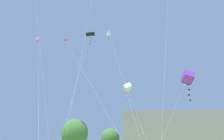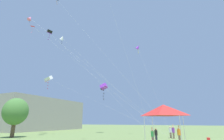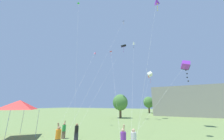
{
  "view_description": "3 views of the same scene",
  "coord_description": "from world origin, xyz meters",
  "px_view_note": "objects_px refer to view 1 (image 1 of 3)",
  "views": [
    {
      "loc": [
        2.99,
        -7.89,
        1.58
      ],
      "look_at": [
        0.64,
        17.71,
        9.87
      ],
      "focal_mm": 40.0,
      "sensor_mm": 36.0,
      "label": 1
    },
    {
      "loc": [
        -25.57,
        3.26,
        2.43
      ],
      "look_at": [
        -1.93,
        15.09,
        10.27
      ],
      "focal_mm": 28.0,
      "sensor_mm": 36.0,
      "label": 2
    },
    {
      "loc": [
        7.44,
        -2.01,
        3.5
      ],
      "look_at": [
        -1.38,
        15.69,
        8.98
      ],
      "focal_mm": 20.0,
      "sensor_mm": 36.0,
      "label": 3
    }
  ],
  "objects_px": {
    "kite_pink_diamond_4": "(38,39)",
    "kite_purple_box_6": "(188,78)",
    "kite_black_box_1": "(90,34)",
    "kite_white_diamond_8": "(109,32)",
    "kite_white_box_0": "(127,88)",
    "kite_red_delta_3": "(66,42)"
  },
  "relations": [
    {
      "from": "kite_pink_diamond_4",
      "to": "kite_purple_box_6",
      "type": "bearing_deg",
      "value": -3.01
    },
    {
      "from": "kite_black_box_1",
      "to": "kite_white_diamond_8",
      "type": "xyz_separation_m",
      "value": [
        3.04,
        -0.48,
        -0.03
      ]
    },
    {
      "from": "kite_pink_diamond_4",
      "to": "kite_white_diamond_8",
      "type": "bearing_deg",
      "value": 17.08
    },
    {
      "from": "kite_white_box_0",
      "to": "kite_white_diamond_8",
      "type": "xyz_separation_m",
      "value": [
        -2.56,
        -5.47,
        7.63
      ]
    },
    {
      "from": "kite_red_delta_3",
      "to": "kite_white_diamond_8",
      "type": "height_order",
      "value": "kite_white_diamond_8"
    },
    {
      "from": "kite_white_diamond_8",
      "to": "kite_white_box_0",
      "type": "bearing_deg",
      "value": 64.93
    },
    {
      "from": "kite_black_box_1",
      "to": "kite_purple_box_6",
      "type": "xyz_separation_m",
      "value": [
        13.53,
        -4.65,
        -8.88
      ]
    },
    {
      "from": "kite_purple_box_6",
      "to": "kite_white_diamond_8",
      "type": "height_order",
      "value": "kite_white_diamond_8"
    },
    {
      "from": "kite_pink_diamond_4",
      "to": "kite_white_box_0",
      "type": "bearing_deg",
      "value": 34.18
    },
    {
      "from": "kite_white_diamond_8",
      "to": "kite_black_box_1",
      "type": "bearing_deg",
      "value": 170.94
    },
    {
      "from": "kite_white_box_0",
      "to": "kite_red_delta_3",
      "type": "bearing_deg",
      "value": -149.01
    },
    {
      "from": "kite_black_box_1",
      "to": "kite_pink_diamond_4",
      "type": "bearing_deg",
      "value": -152.97
    },
    {
      "from": "kite_red_delta_3",
      "to": "kite_pink_diamond_4",
      "type": "relative_size",
      "value": 1.07
    },
    {
      "from": "kite_black_box_1",
      "to": "kite_purple_box_6",
      "type": "height_order",
      "value": "kite_black_box_1"
    },
    {
      "from": "kite_black_box_1",
      "to": "kite_red_delta_3",
      "type": "height_order",
      "value": "kite_black_box_1"
    },
    {
      "from": "kite_pink_diamond_4",
      "to": "kite_purple_box_6",
      "type": "distance_m",
      "value": 21.64
    },
    {
      "from": "kite_purple_box_6",
      "to": "kite_white_diamond_8",
      "type": "distance_m",
      "value": 14.35
    },
    {
      "from": "kite_red_delta_3",
      "to": "kite_pink_diamond_4",
      "type": "bearing_deg",
      "value": -138.06
    },
    {
      "from": "kite_white_box_0",
      "to": "kite_red_delta_3",
      "type": "xyz_separation_m",
      "value": [
        -9.27,
        -5.57,
        6.32
      ]
    },
    {
      "from": "kite_black_box_1",
      "to": "kite_purple_box_6",
      "type": "relative_size",
      "value": 1.18
    },
    {
      "from": "kite_white_box_0",
      "to": "kite_pink_diamond_4",
      "type": "relative_size",
      "value": 1.38
    },
    {
      "from": "kite_black_box_1",
      "to": "kite_red_delta_3",
      "type": "relative_size",
      "value": 0.99
    }
  ]
}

